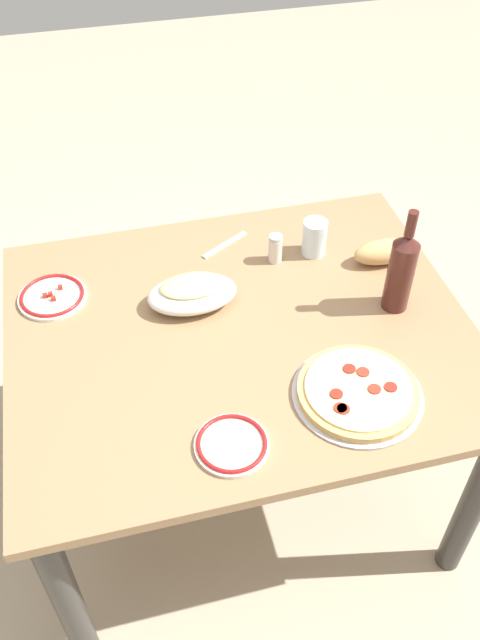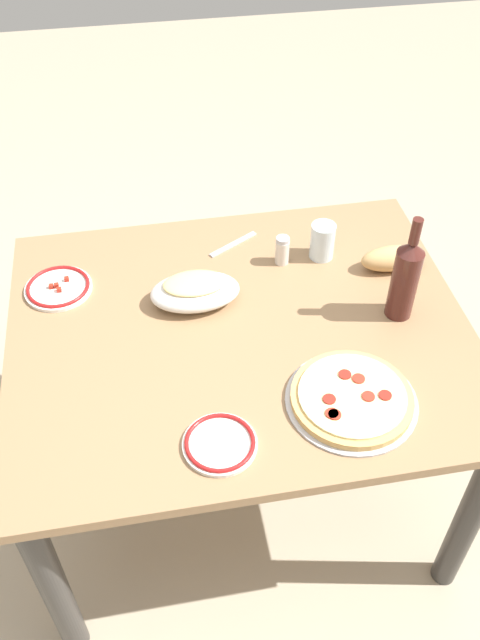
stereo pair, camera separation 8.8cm
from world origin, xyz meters
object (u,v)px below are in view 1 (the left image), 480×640
dining_table (240,357)px  wine_bottle (401,270)px  side_plate_near (232,444)px  side_plate_far (52,296)px  baked_pasta_dish (192,292)px  bread_loaf (385,252)px  pepperoni_pizza (358,392)px  water_glass (314,238)px  spice_shaker (275,249)px

dining_table → wine_bottle: (-0.42, 0.02, 0.24)m
side_plate_near → side_plate_far: size_ratio=0.91×
baked_pasta_dish → side_plate_near: (0.01, 0.47, -0.03)m
side_plate_far → bread_loaf: bread_loaf is taller
pepperoni_pizza → side_plate_near: (0.32, 0.07, -0.01)m
pepperoni_pizza → side_plate_near: 0.33m
pepperoni_pizza → dining_table: bearing=-53.1°
dining_table → wine_bottle: wine_bottle is taller
pepperoni_pizza → side_plate_far: (0.68, -0.52, -0.01)m
dining_table → bread_loaf: size_ratio=6.46×
wine_bottle → bread_loaf: wine_bottle is taller
bread_loaf → water_glass: bearing=-25.4°
dining_table → bread_loaf: bread_loaf is taller
wine_bottle → baked_pasta_dish: bearing=-14.8°
dining_table → baked_pasta_dish: bearing=-50.5°
side_plate_far → pepperoni_pizza: bearing=142.6°
wine_bottle → bread_loaf: bearing=-104.0°
baked_pasta_dish → water_glass: 0.40m
pepperoni_pizza → bread_loaf: bearing=-119.5°
dining_table → side_plate_far: 0.53m
baked_pasta_dish → wine_bottle: wine_bottle is taller
pepperoni_pizza → side_plate_far: 0.85m
spice_shaker → side_plate_near: bearing=65.5°
water_glass → side_plate_far: 0.75m
dining_table → baked_pasta_dish: (0.10, -0.12, 0.15)m
side_plate_near → spice_shaker: size_ratio=1.92×
spice_shaker → side_plate_far: bearing=0.9°
wine_bottle → side_plate_far: (0.89, -0.25, -0.11)m
water_glass → bread_loaf: bearing=154.6°
side_plate_near → bread_loaf: bearing=-138.1°
side_plate_far → wine_bottle: bearing=164.3°
pepperoni_pizza → side_plate_near: pepperoni_pizza is taller
bread_loaf → dining_table: bearing=19.3°
pepperoni_pizza → wine_bottle: size_ratio=1.02×
baked_pasta_dish → side_plate_near: size_ratio=1.44×
baked_pasta_dish → water_glass: water_glass is taller
water_glass → side_plate_near: 0.72m
pepperoni_pizza → bread_loaf: (-0.25, -0.45, 0.02)m
side_plate_near → pepperoni_pizza: bearing=-168.1°
water_glass → dining_table: bearing=41.5°
dining_table → pepperoni_pizza: 0.38m
baked_pasta_dish → bread_loaf: size_ratio=1.30×
pepperoni_pizza → side_plate_far: size_ratio=1.68×
wine_bottle → water_glass: size_ratio=2.80×
baked_pasta_dish → spice_shaker: 0.29m
water_glass → side_plate_near: bearing=57.1°
water_glass → spice_shaker: (0.12, 0.01, -0.01)m
baked_pasta_dish → spice_shaker: spice_shaker is taller
pepperoni_pizza → bread_loaf: bread_loaf is taller
wine_bottle → spice_shaker: (0.26, -0.26, -0.08)m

